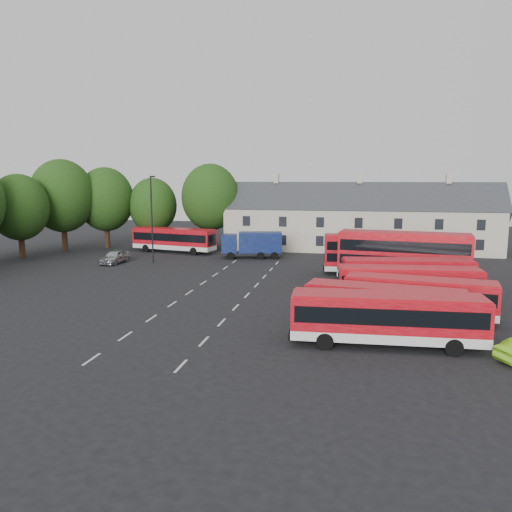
# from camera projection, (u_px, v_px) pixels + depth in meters

# --- Properties ---
(ground) EXTENTS (140.00, 140.00, 0.00)m
(ground) POSITION_uv_depth(u_px,v_px,m) (181.00, 298.00, 40.10)
(ground) COLOR black
(ground) RESTS_ON ground
(lane_markings) EXTENTS (5.15, 33.80, 0.01)m
(lane_markings) POSITION_uv_depth(u_px,v_px,m) (218.00, 294.00, 41.56)
(lane_markings) COLOR beige
(lane_markings) RESTS_ON ground
(treeline) EXTENTS (29.92, 32.59, 12.01)m
(treeline) POSITION_uv_depth(u_px,v_px,m) (74.00, 201.00, 61.83)
(treeline) COLOR black
(treeline) RESTS_ON ground
(terrace_houses) EXTENTS (35.70, 7.13, 10.06)m
(terrace_houses) POSITION_uv_depth(u_px,v_px,m) (358.00, 222.00, 65.87)
(terrace_houses) COLOR beige
(terrace_houses) RESTS_ON ground
(bus_row_a) EXTENTS (10.91, 3.01, 3.06)m
(bus_row_a) POSITION_uv_depth(u_px,v_px,m) (387.00, 315.00, 28.30)
(bus_row_a) COLOR silver
(bus_row_a) RESTS_ON ground
(bus_row_b) EXTENTS (10.10, 3.92, 2.79)m
(bus_row_b) POSITION_uv_depth(u_px,v_px,m) (384.00, 304.00, 31.60)
(bus_row_b) COLOR silver
(bus_row_b) RESTS_ON ground
(bus_row_c) EXTENTS (10.17, 3.88, 2.81)m
(bus_row_c) POSITION_uv_depth(u_px,v_px,m) (419.00, 294.00, 34.05)
(bus_row_c) COLOR silver
(bus_row_c) RESTS_ON ground
(bus_row_d) EXTENTS (10.59, 3.22, 2.95)m
(bus_row_d) POSITION_uv_depth(u_px,v_px,m) (408.00, 283.00, 37.45)
(bus_row_d) COLOR silver
(bus_row_d) RESTS_ON ground
(bus_row_e) EXTENTS (10.77, 3.92, 2.98)m
(bus_row_e) POSITION_uv_depth(u_px,v_px,m) (407.00, 273.00, 41.07)
(bus_row_e) COLOR silver
(bus_row_e) RESTS_ON ground
(bus_dd_south) EXTENTS (11.82, 4.28, 4.74)m
(bus_dd_south) POSITION_uv_depth(u_px,v_px,m) (404.00, 255.00, 45.16)
(bus_dd_south) COLOR silver
(bus_dd_south) RESTS_ON ground
(bus_dd_north) EXTENTS (9.93, 3.09, 4.01)m
(bus_dd_north) POSITION_uv_depth(u_px,v_px,m) (374.00, 252.00, 49.48)
(bus_dd_north) COLOR silver
(bus_dd_north) RESTS_ON ground
(bus_north) EXTENTS (11.39, 4.67, 3.14)m
(bus_north) POSITION_uv_depth(u_px,v_px,m) (174.00, 238.00, 64.44)
(bus_north) COLOR silver
(bus_north) RESTS_ON ground
(box_truck) EXTENTS (7.47, 3.71, 3.13)m
(box_truck) POSITION_uv_depth(u_px,v_px,m) (253.00, 244.00, 59.93)
(box_truck) COLOR black
(box_truck) RESTS_ON ground
(silver_car) EXTENTS (2.00, 4.55, 1.52)m
(silver_car) POSITION_uv_depth(u_px,v_px,m) (115.00, 257.00, 56.36)
(silver_car) COLOR #B4B6BC
(silver_car) RESTS_ON ground
(lamppost) EXTENTS (0.67, 0.44, 9.81)m
(lamppost) POSITION_uv_depth(u_px,v_px,m) (152.00, 217.00, 55.87)
(lamppost) COLOR black
(lamppost) RESTS_ON ground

